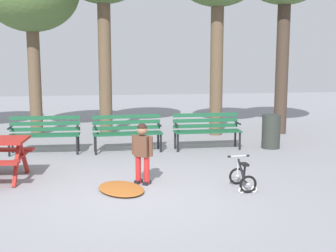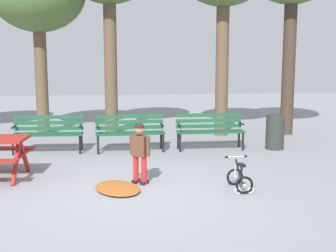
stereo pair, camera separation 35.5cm
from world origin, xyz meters
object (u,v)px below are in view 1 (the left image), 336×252
park_bench_right (207,128)px  child_standing (142,148)px  park_bench_left (127,130)px  park_bench_far_left (44,131)px  kids_bicycle (243,177)px  trash_bin (271,131)px

park_bench_right → child_standing: 3.33m
park_bench_left → park_bench_right: (1.90, 0.02, 0.00)m
park_bench_right → child_standing: bearing=-122.7°
child_standing → park_bench_right: bearing=57.3°
park_bench_far_left → park_bench_left: size_ratio=0.99×
park_bench_far_left → park_bench_left: (1.89, -0.07, 0.00)m
park_bench_left → kids_bicycle: size_ratio=2.81×
park_bench_far_left → park_bench_right: (3.80, -0.04, 0.00)m
park_bench_right → park_bench_left: bearing=-179.3°
park_bench_far_left → child_standing: bearing=-54.9°
park_bench_left → park_bench_right: 1.90m
park_bench_left → child_standing: (0.11, -2.78, 0.13)m
kids_bicycle → park_bench_far_left: bearing=137.3°
park_bench_left → trash_bin: 3.47m
park_bench_far_left → park_bench_right: bearing=-0.7°
park_bench_far_left → park_bench_right: size_ratio=1.00×
park_bench_left → kids_bicycle: 3.77m
child_standing → kids_bicycle: bearing=-17.8°
park_bench_right → kids_bicycle: park_bench_right is taller
park_bench_left → trash_bin: park_bench_left is taller
park_bench_right → trash_bin: bearing=-5.3°
kids_bicycle → park_bench_right: bearing=87.7°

